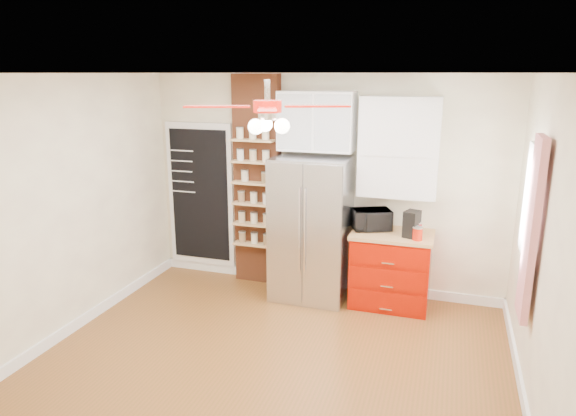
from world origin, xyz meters
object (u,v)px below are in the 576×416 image
(fridge, at_px, (311,229))
(ceiling_fan, at_px, (267,107))
(toaster_oven, at_px, (371,220))
(coffee_maker, at_px, (412,224))
(red_cabinet, at_px, (391,269))
(canister_left, at_px, (418,234))
(pantry_jar_oats, at_px, (245,176))

(fridge, xyz_separation_m, ceiling_fan, (0.05, -1.63, 1.55))
(toaster_oven, bearing_deg, coffee_maker, -41.75)
(fridge, bearing_deg, red_cabinet, 2.95)
(fridge, xyz_separation_m, red_cabinet, (0.97, 0.05, -0.42))
(fridge, height_order, coffee_maker, fridge)
(coffee_maker, bearing_deg, red_cabinet, 178.75)
(toaster_oven, relative_size, canister_left, 3.15)
(fridge, height_order, toaster_oven, fridge)
(fridge, bearing_deg, canister_left, -5.83)
(coffee_maker, xyz_separation_m, pantry_jar_oats, (-2.11, 0.20, 0.39))
(toaster_oven, bearing_deg, fridge, 165.31)
(fridge, height_order, pantry_jar_oats, fridge)
(red_cabinet, distance_m, toaster_oven, 0.63)
(red_cabinet, bearing_deg, ceiling_fan, -118.71)
(red_cabinet, relative_size, coffee_maker, 3.10)
(toaster_oven, xyz_separation_m, pantry_jar_oats, (-1.63, 0.05, 0.42))
(fridge, distance_m, red_cabinet, 1.06)
(red_cabinet, height_order, ceiling_fan, ceiling_fan)
(fridge, height_order, canister_left, fridge)
(red_cabinet, bearing_deg, toaster_oven, 164.99)
(coffee_maker, distance_m, canister_left, 0.15)
(fridge, distance_m, coffee_maker, 1.20)
(fridge, distance_m, toaster_oven, 0.73)
(ceiling_fan, bearing_deg, red_cabinet, 61.29)
(pantry_jar_oats, bearing_deg, coffee_maker, -5.39)
(ceiling_fan, bearing_deg, coffee_maker, 54.67)
(toaster_oven, distance_m, pantry_jar_oats, 1.68)
(fridge, relative_size, ceiling_fan, 1.25)
(red_cabinet, xyz_separation_m, coffee_maker, (0.21, -0.08, 0.60))
(pantry_jar_oats, bearing_deg, ceiling_fan, -61.55)
(fridge, xyz_separation_m, toaster_oven, (0.71, 0.12, 0.15))
(toaster_oven, bearing_deg, canister_left, -48.61)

